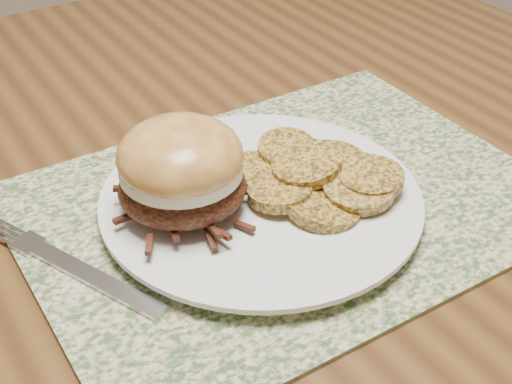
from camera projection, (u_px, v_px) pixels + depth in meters
placemat at (285, 203)px, 0.63m from camera, size 0.45×0.33×0.00m
dinner_plate at (261, 202)px, 0.61m from camera, size 0.26×0.26×0.02m
pork_sandwich at (181, 170)px, 0.57m from camera, size 0.13×0.13×0.08m
roasted_potatoes at (320, 176)px, 0.61m from camera, size 0.15×0.16×0.04m
fork at (69, 265)px, 0.56m from camera, size 0.09×0.18×0.00m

